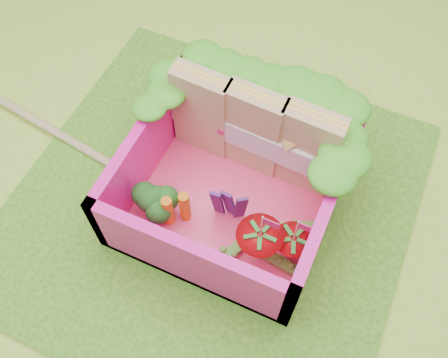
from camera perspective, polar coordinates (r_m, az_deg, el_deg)
The scene contains 13 objects.
ground at distance 3.45m, azimuth -1.43°, elevation -3.06°, with size 14.00×14.00×0.00m, color #9ACA39.
placemat at distance 3.43m, azimuth -1.44°, elevation -2.94°, with size 2.60×2.60×0.03m, color #4A8B1F.
bento_floor at distance 3.41m, azimuth 0.90°, elevation -2.28°, with size 1.30×1.30×0.05m, color #FF4175.
bento_box at distance 3.19m, azimuth 0.96°, elevation -0.14°, with size 1.30×1.30×0.55m.
lettuce_ruffle at distance 3.16m, azimuth 4.39°, elevation 9.34°, with size 1.43×0.77×0.11m.
sandwich_stack at distance 3.27m, azimuth 3.48°, elevation 5.53°, with size 1.26×0.23×0.69m.
broccoli at distance 3.22m, azimuth -8.25°, elevation -2.43°, with size 0.34×0.34×0.24m.
carrot_sticks at distance 3.20m, azimuth -5.43°, elevation -3.41°, with size 0.15×0.14×0.28m.
purple_wedges at distance 3.14m, azimuth 0.59°, elevation -2.94°, with size 0.22×0.07×0.38m.
strawberry_left at distance 3.08m, azimuth 3.99°, elevation -7.47°, with size 0.29×0.29×0.53m.
strawberry_right at distance 3.12m, azimuth 7.70°, elevation -7.65°, with size 0.24×0.24×0.48m.
snap_peas at distance 3.21m, azimuth 5.42°, elevation -7.93°, with size 0.61×0.62×0.05m.
chopsticks at distance 3.81m, azimuth -16.64°, elevation 3.91°, with size 2.11×0.35×0.04m.
Camera 1 is at (0.74, -1.42, 3.05)m, focal length 40.00 mm.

